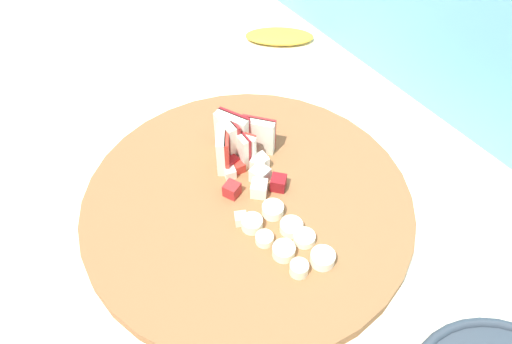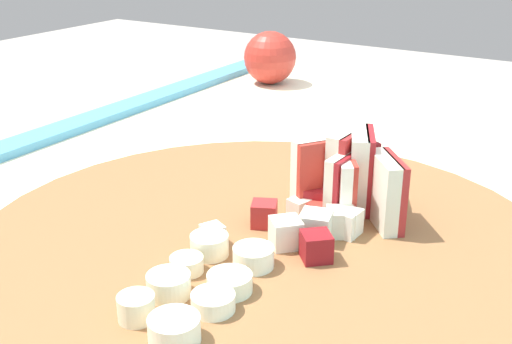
{
  "view_description": "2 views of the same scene",
  "coord_description": "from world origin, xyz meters",
  "px_view_note": "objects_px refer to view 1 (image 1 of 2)",
  "views": [
    {
      "loc": [
        0.42,
        -0.22,
        1.41
      ],
      "look_at": [
        0.06,
        0.03,
        0.92
      ],
      "focal_mm": 35.9,
      "sensor_mm": 36.0,
      "label": 1
    },
    {
      "loc": [
        0.42,
        0.23,
        1.1
      ],
      "look_at": [
        0.01,
        -0.02,
        0.91
      ],
      "focal_mm": 44.89,
      "sensor_mm": 36.0,
      "label": 2
    }
  ],
  "objects_px": {
    "cutting_board": "(248,204)",
    "apple_wedge_fan": "(235,140)",
    "banana_slice_rows": "(287,238)",
    "banana_peel": "(279,36)",
    "apple_dice_pile": "(252,176)"
  },
  "relations": [
    {
      "from": "banana_peel",
      "to": "apple_wedge_fan",
      "type": "bearing_deg",
      "value": -47.61
    },
    {
      "from": "banana_slice_rows",
      "to": "banana_peel",
      "type": "bearing_deg",
      "value": 144.6
    },
    {
      "from": "cutting_board",
      "to": "banana_slice_rows",
      "type": "bearing_deg",
      "value": 1.96
    },
    {
      "from": "banana_slice_rows",
      "to": "apple_wedge_fan",
      "type": "bearing_deg",
      "value": 169.15
    },
    {
      "from": "apple_dice_pile",
      "to": "apple_wedge_fan",
      "type": "bearing_deg",
      "value": 169.9
    },
    {
      "from": "apple_wedge_fan",
      "to": "banana_slice_rows",
      "type": "bearing_deg",
      "value": -10.85
    },
    {
      "from": "cutting_board",
      "to": "banana_slice_rows",
      "type": "xyz_separation_m",
      "value": [
        0.08,
        0.0,
        0.02
      ]
    },
    {
      "from": "apple_wedge_fan",
      "to": "banana_slice_rows",
      "type": "relative_size",
      "value": 0.8
    },
    {
      "from": "cutting_board",
      "to": "banana_peel",
      "type": "xyz_separation_m",
      "value": [
        -0.3,
        0.27,
        -0.0
      ]
    },
    {
      "from": "apple_wedge_fan",
      "to": "banana_peel",
      "type": "xyz_separation_m",
      "value": [
        -0.22,
        0.24,
        -0.04
      ]
    },
    {
      "from": "cutting_board",
      "to": "apple_wedge_fan",
      "type": "bearing_deg",
      "value": 156.91
    },
    {
      "from": "cutting_board",
      "to": "apple_wedge_fan",
      "type": "relative_size",
      "value": 4.48
    },
    {
      "from": "banana_peel",
      "to": "cutting_board",
      "type": "bearing_deg",
      "value": -42.52
    },
    {
      "from": "banana_slice_rows",
      "to": "banana_peel",
      "type": "height_order",
      "value": "banana_slice_rows"
    },
    {
      "from": "apple_dice_pile",
      "to": "banana_peel",
      "type": "relative_size",
      "value": 0.83
    }
  ]
}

